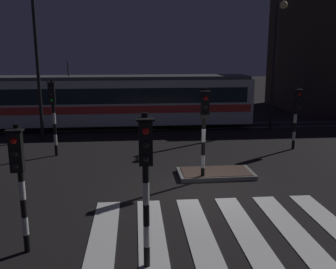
% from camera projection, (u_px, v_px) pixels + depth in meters
% --- Properties ---
extents(ground_plane, '(120.00, 120.00, 0.00)m').
position_uv_depth(ground_plane, '(202.00, 192.00, 12.62)').
color(ground_plane, black).
extents(rail_near, '(80.00, 0.12, 0.03)m').
position_uv_depth(rail_near, '(170.00, 129.00, 22.88)').
color(rail_near, '#59595E').
rests_on(rail_near, ground).
extents(rail_far, '(80.00, 0.12, 0.03)m').
position_uv_depth(rail_far, '(167.00, 125.00, 24.27)').
color(rail_far, '#59595E').
rests_on(rail_far, ground).
extents(crosswalk_zebra, '(6.99, 4.84, 0.02)m').
position_uv_depth(crosswalk_zebra, '(223.00, 234.00, 9.69)').
color(crosswalk_zebra, silver).
rests_on(crosswalk_zebra, ground).
extents(traffic_island, '(2.88, 1.46, 0.18)m').
position_uv_depth(traffic_island, '(216.00, 173.00, 14.32)').
color(traffic_island, slate).
rests_on(traffic_island, ground).
extents(traffic_light_corner_far_left, '(0.36, 0.42, 3.47)m').
position_uv_depth(traffic_light_corner_far_left, '(53.00, 106.00, 16.55)').
color(traffic_light_corner_far_left, black).
rests_on(traffic_light_corner_far_left, ground).
extents(traffic_light_corner_far_right, '(0.36, 0.42, 3.04)m').
position_uv_depth(traffic_light_corner_far_right, '(297.00, 109.00, 17.74)').
color(traffic_light_corner_far_right, black).
rests_on(traffic_light_corner_far_right, ground).
extents(traffic_light_median_centre, '(0.36, 0.42, 3.42)m').
position_uv_depth(traffic_light_median_centre, '(204.00, 121.00, 13.22)').
color(traffic_light_median_centre, black).
rests_on(traffic_light_median_centre, ground).
extents(traffic_light_corner_near_left, '(0.36, 0.42, 3.10)m').
position_uv_depth(traffic_light_corner_near_left, '(19.00, 171.00, 8.34)').
color(traffic_light_corner_near_left, black).
rests_on(traffic_light_corner_near_left, ground).
extents(traffic_light_kerb_mid_left, '(0.36, 0.42, 3.46)m').
position_uv_depth(traffic_light_kerb_mid_left, '(146.00, 170.00, 7.67)').
color(traffic_light_kerb_mid_left, black).
rests_on(traffic_light_kerb_mid_left, ground).
extents(street_lamp_trackside_right, '(0.44, 1.21, 7.42)m').
position_uv_depth(street_lamp_trackside_right, '(276.00, 52.00, 21.70)').
color(street_lamp_trackside_right, black).
rests_on(street_lamp_trackside_right, ground).
extents(street_lamp_trackside_left, '(0.44, 1.21, 7.86)m').
position_uv_depth(street_lamp_trackside_left, '(35.00, 47.00, 18.93)').
color(street_lamp_trackside_left, black).
rests_on(street_lamp_trackside_left, ground).
extents(tram, '(17.26, 2.58, 4.15)m').
position_uv_depth(tram, '(112.00, 100.00, 22.86)').
color(tram, silver).
rests_on(tram, ground).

